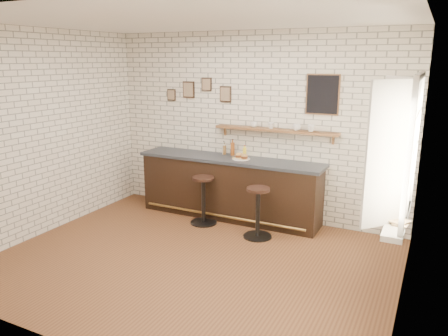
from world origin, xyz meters
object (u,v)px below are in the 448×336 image
at_px(bar_stool_left, 203,199).
at_px(shelf_cup_b, 271,126).
at_px(bitters_bottle_amber, 233,149).
at_px(book_lower, 394,222).
at_px(shelf_cup_d, 311,128).
at_px(bar_stool_right, 258,211).
at_px(shelf_cup_a, 254,125).
at_px(bar_counter, 229,188).
at_px(sandwich_plate, 241,159).
at_px(bitters_bottle_brown, 224,150).
at_px(book_upper, 394,219).
at_px(bitters_bottle_white, 224,149).
at_px(condiment_bottle_yellow, 245,152).
at_px(ciabatta_sandwich, 242,156).
at_px(shelf_cup_c, 297,127).

distance_m(bar_stool_left, shelf_cup_b, 1.57).
relative_size(bitters_bottle_amber, book_lower, 1.39).
xyz_separation_m(shelf_cup_d, book_lower, (1.41, -1.87, -0.61)).
xyz_separation_m(bar_stool_right, shelf_cup_a, (-0.41, 0.79, 1.14)).
distance_m(bitters_bottle_amber, bar_stool_right, 1.31).
bearing_deg(bar_counter, sandwich_plate, -3.16).
distance_m(bitters_bottle_brown, shelf_cup_d, 1.52).
bearing_deg(book_lower, bar_stool_left, 165.94).
height_order(bitters_bottle_brown, book_upper, bitters_bottle_brown).
bearing_deg(bitters_bottle_white, book_lower, -33.03).
height_order(bitters_bottle_white, shelf_cup_a, shelf_cup_a).
relative_size(condiment_bottle_yellow, book_upper, 0.94).
distance_m(bitters_bottle_white, bitters_bottle_amber, 0.16).
distance_m(bar_stool_right, shelf_cup_d, 1.48).
distance_m(bitters_bottle_white, book_lower, 3.42).
height_order(sandwich_plate, bar_stool_right, sandwich_plate).
height_order(ciabatta_sandwich, bitters_bottle_amber, bitters_bottle_amber).
height_order(ciabatta_sandwich, shelf_cup_a, shelf_cup_a).
relative_size(sandwich_plate, shelf_cup_c, 2.31).
distance_m(sandwich_plate, book_lower, 2.97).
height_order(bar_stool_right, book_upper, book_upper).
relative_size(bitters_bottle_brown, bitters_bottle_white, 0.89).
height_order(bar_stool_right, shelf_cup_a, shelf_cup_a).
height_order(book_lower, book_upper, book_upper).
height_order(shelf_cup_a, book_lower, shelf_cup_a).
height_order(bitters_bottle_brown, shelf_cup_c, shelf_cup_c).
distance_m(bar_stool_left, book_upper, 3.19).
xyz_separation_m(sandwich_plate, shelf_cup_a, (0.13, 0.21, 0.53)).
bearing_deg(sandwich_plate, book_upper, -33.40).
xyz_separation_m(shelf_cup_c, shelf_cup_d, (0.22, 0.00, 0.00)).
bearing_deg(bar_stool_left, shelf_cup_b, 36.68).
relative_size(ciabatta_sandwich, shelf_cup_c, 2.17).
xyz_separation_m(ciabatta_sandwich, bitters_bottle_brown, (-0.41, 0.20, 0.03)).
bearing_deg(bar_stool_right, shelf_cup_b, 98.50).
bearing_deg(bitters_bottle_white, shelf_cup_b, 0.72).
relative_size(ciabatta_sandwich, bitters_bottle_brown, 1.31).
relative_size(bar_stool_left, shelf_cup_d, 7.07).
bearing_deg(bar_stool_right, shelf_cup_a, 117.30).
distance_m(bitters_bottle_white, bar_stool_right, 1.40).
relative_size(bitters_bottle_amber, condiment_bottle_yellow, 1.47).
xyz_separation_m(bar_stool_left, shelf_cup_c, (1.28, 0.65, 1.14)).
distance_m(bitters_bottle_amber, book_upper, 3.27).
xyz_separation_m(ciabatta_sandwich, shelf_cup_c, (0.82, 0.21, 0.49)).
xyz_separation_m(ciabatta_sandwich, bar_stool_left, (-0.46, -0.43, -0.65)).
distance_m(shelf_cup_b, book_upper, 2.81).
bearing_deg(ciabatta_sandwich, book_lower, -34.16).
bearing_deg(ciabatta_sandwich, shelf_cup_a, 61.54).
height_order(bar_counter, book_lower, bar_counter).
height_order(bar_stool_left, shelf_cup_a, shelf_cup_a).
distance_m(bar_counter, condiment_bottle_yellow, 0.64).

